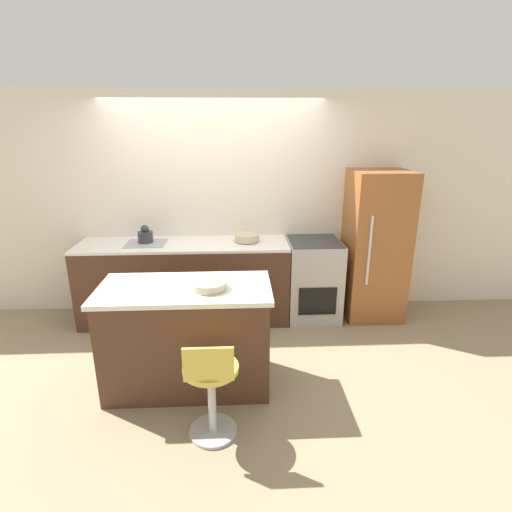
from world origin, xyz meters
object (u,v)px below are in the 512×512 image
at_px(oven_range, 313,279).
at_px(refrigerator, 375,246).
at_px(kettle, 145,235).
at_px(mixing_bowl, 247,238).
at_px(stool_chair, 211,388).

height_order(oven_range, refrigerator, refrigerator).
xyz_separation_m(kettle, mixing_bowl, (1.15, 0.00, -0.04)).
bearing_deg(oven_range, stool_chair, -119.49).
distance_m(oven_range, stool_chair, 2.23).
distance_m(stool_chair, mixing_bowl, 2.08).
xyz_separation_m(oven_range, refrigerator, (0.72, 0.01, 0.40)).
bearing_deg(stool_chair, kettle, 112.91).
relative_size(oven_range, mixing_bowl, 3.38).
xyz_separation_m(oven_range, mixing_bowl, (-0.78, 0.04, 0.51)).
relative_size(oven_range, refrigerator, 0.54).
distance_m(kettle, mixing_bowl, 1.15).
distance_m(oven_range, mixing_bowl, 0.93).
relative_size(stool_chair, kettle, 4.14).
bearing_deg(kettle, mixing_bowl, 0.00).
height_order(refrigerator, stool_chair, refrigerator).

